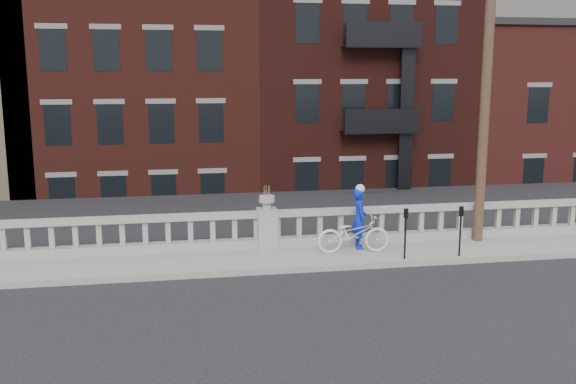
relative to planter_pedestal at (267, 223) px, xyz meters
The scene contains 10 objects.
ground 4.04m from the planter_pedestal, 90.00° to the right, with size 120.00×120.00×0.00m, color black.
sidewalk 1.21m from the planter_pedestal, 90.00° to the right, with size 32.00×2.20×0.15m, color gray.
balustrade 0.19m from the planter_pedestal, ahead, with size 28.00×0.34×1.03m.
planter_pedestal is the anchor object (origin of this frame).
lower_level 19.19m from the planter_pedestal, 88.31° to the left, with size 80.00×44.00×20.80m.
utility_pole 7.61m from the planter_pedestal, ahead, with size 1.60×0.28×10.00m.
parking_meter_a 3.87m from the planter_pedestal, 27.76° to the right, with size 0.10×0.09×1.36m.
parking_meter_b 5.28m from the planter_pedestal, 19.95° to the right, with size 0.10×0.09×1.36m.
bicycle 2.45m from the planter_pedestal, 23.08° to the right, with size 0.70×2.00×1.05m, color silver.
cyclist 2.60m from the planter_pedestal, 12.32° to the right, with size 0.62×0.41×1.71m, color #0C22B8.
Camera 1 is at (-2.45, -13.41, 5.06)m, focal length 40.00 mm.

